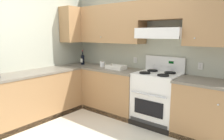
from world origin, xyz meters
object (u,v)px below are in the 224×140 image
object	(u,v)px
wine_bottle	(83,59)
paper_towel_roll	(103,64)
stove	(157,98)
bowl	(116,68)

from	to	relation	value
wine_bottle	paper_towel_roll	bearing A→B (deg)	2.12
stove	bowl	size ratio (longest dim) A/B	3.06
wine_bottle	bowl	distance (m)	0.98
bowl	paper_towel_roll	size ratio (longest dim) A/B	3.37
wine_bottle	paper_towel_roll	world-z (taller)	wine_bottle
stove	paper_towel_roll	distance (m)	1.38
stove	paper_towel_roll	size ratio (longest dim) A/B	10.30
bowl	paper_towel_roll	distance (m)	0.39
wine_bottle	bowl	xyz separation A→B (m)	(0.97, -0.01, -0.10)
wine_bottle	bowl	world-z (taller)	wine_bottle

